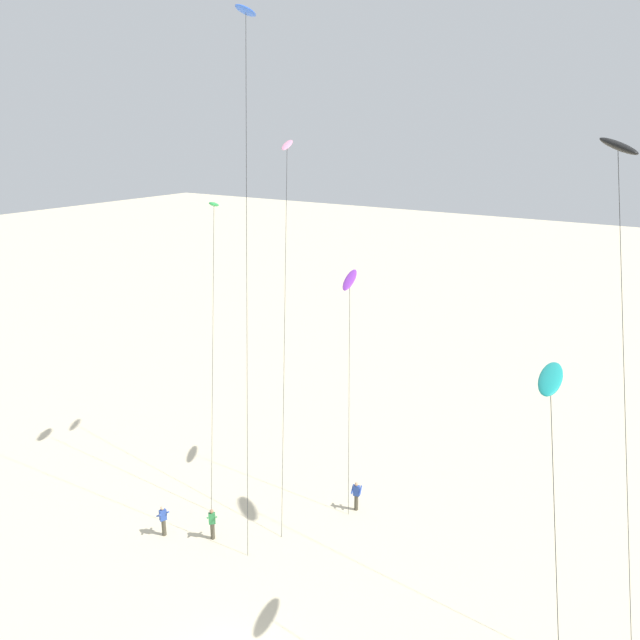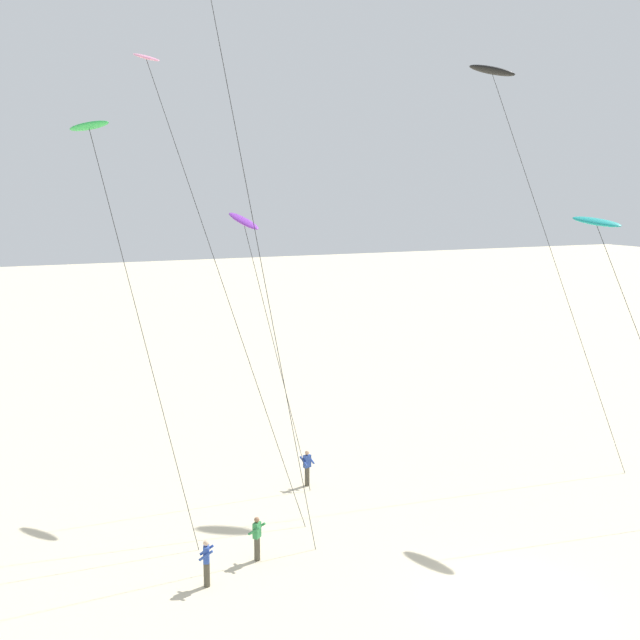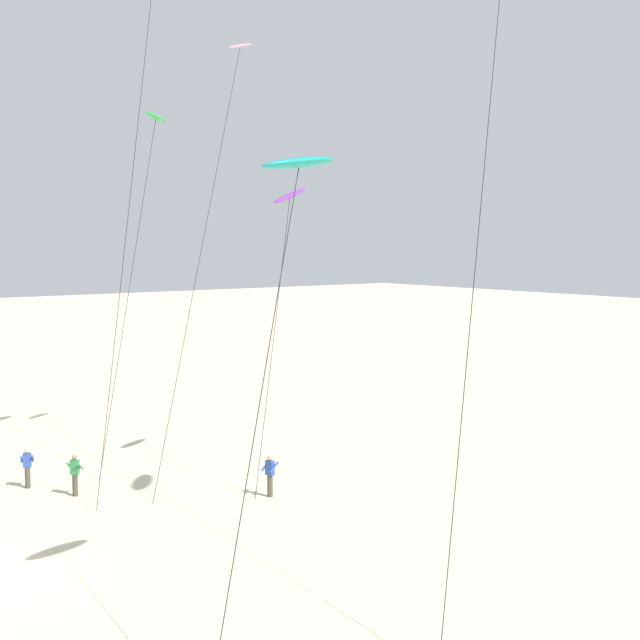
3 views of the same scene
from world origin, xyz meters
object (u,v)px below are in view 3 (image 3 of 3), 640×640
Objects in this scene: kite_pink at (237,64)px; kite_flyer_middle at (75,474)px; kite_flyer_furthest at (270,475)px; kite_teal at (298,167)px; kite_green at (155,124)px; kite_flyer_nearest at (27,467)px; kite_purple at (289,200)px.

kite_flyer_middle is at bearing -81.69° from kite_pink.
kite_pink is 11.51× the size of kite_flyer_furthest.
kite_green is at bearing 163.28° from kite_teal.
kite_teal is at bearing -27.02° from kite_pink.
kite_teal reaches higher than kite_flyer_nearest.
kite_green is 9.65× the size of kite_flyer_nearest.
kite_purple is 11.41m from kite_flyer_furthest.
kite_flyer_furthest is (4.75, 6.16, 0.00)m from kite_flyer_middle.
kite_purple is at bearing 62.69° from kite_flyer_nearest.
kite_flyer_middle is at bearing 179.86° from kite_teal.
kite_flyer_middle is at bearing -127.60° from kite_flyer_furthest.
kite_flyer_middle is (4.31, -5.89, -14.61)m from kite_green.
kite_purple reaches higher than kite_teal.
kite_flyer_furthest is (5.98, -2.30, -17.14)m from kite_pink.
kite_teal is at bearing -30.14° from kite_flyer_furthest.
kite_purple is 0.78× the size of kite_green.
kite_pink is at bearing 39.92° from kite_green.
kite_teal is at bearing 3.55° from kite_flyer_nearest.
kite_flyer_furthest is (7.01, 7.30, 0.00)m from kite_flyer_nearest.
kite_flyer_furthest is at bearing -21.00° from kite_pink.
kite_purple is at bearing 20.68° from kite_green.
kite_flyer_middle is (2.26, 1.14, 0.00)m from kite_flyer_nearest.
kite_green reaches higher than kite_teal.
kite_green is 0.84× the size of kite_pink.
kite_green is 9.65× the size of kite_flyer_middle.
kite_pink is 18.30m from kite_flyer_furthest.
kite_purple is 1.01× the size of kite_teal.
kite_pink reaches higher than kite_flyer_nearest.
kite_purple is at bearing 1.30° from kite_pink.
kite_teal is 19.66m from kite_pink.
kite_flyer_nearest is at bearing -96.11° from kite_pink.
kite_pink is (3.07, 2.57, 2.53)m from kite_green.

